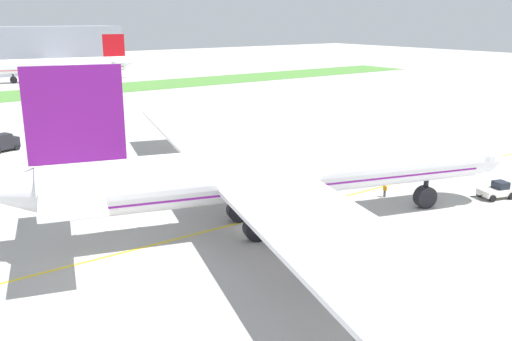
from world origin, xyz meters
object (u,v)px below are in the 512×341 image
at_px(service_truck_fuel_bowser, 2,142).
at_px(parked_airliner_far_right, 65,65).
at_px(service_truck_baggage_loader, 185,128).
at_px(pushback_tug, 497,191).
at_px(airliner_foreground, 274,173).
at_px(ground_crew_wingwalker_port, 385,189).

height_order(service_truck_fuel_bowser, parked_airliner_far_right, parked_airliner_far_right).
bearing_deg(service_truck_baggage_loader, pushback_tug, -77.33).
height_order(pushback_tug, parked_airliner_far_right, parked_airliner_far_right).
bearing_deg(pushback_tug, airliner_foreground, 163.53).
xyz_separation_m(pushback_tug, service_truck_fuel_bowser, (-44.30, 63.04, 0.62)).
relative_size(service_truck_baggage_loader, service_truck_fuel_bowser, 1.13).
bearing_deg(parked_airliner_far_right, service_truck_fuel_bowser, -113.31).
distance_m(airliner_foreground, ground_crew_wingwalker_port, 18.45).
bearing_deg(ground_crew_wingwalker_port, airliner_foreground, -179.98).
height_order(pushback_tug, service_truck_baggage_loader, service_truck_baggage_loader).
xyz_separation_m(ground_crew_wingwalker_port, parked_airliner_far_right, (9.78, 154.39, 4.30)).
xyz_separation_m(airliner_foreground, ground_crew_wingwalker_port, (17.74, 0.01, -5.04)).
bearing_deg(service_truck_fuel_bowser, parked_airliner_far_right, 66.69).
bearing_deg(ground_crew_wingwalker_port, service_truck_fuel_bowser, 121.37).
height_order(airliner_foreground, service_truck_baggage_loader, airliner_foreground).
xyz_separation_m(pushback_tug, service_truck_baggage_loader, (-12.81, 57.02, 0.44)).
relative_size(pushback_tug, service_truck_baggage_loader, 0.99).
bearing_deg(service_truck_baggage_loader, service_truck_fuel_bowser, 169.18).
bearing_deg(ground_crew_wingwalker_port, pushback_tug, -37.62).
relative_size(airliner_foreground, parked_airliner_far_right, 1.11).
bearing_deg(pushback_tug, parked_airliner_far_right, 90.45).
relative_size(service_truck_fuel_bowser, parked_airliner_far_right, 0.07).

